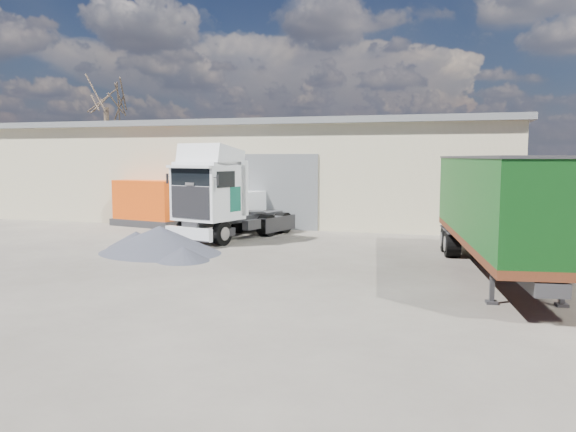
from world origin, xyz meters
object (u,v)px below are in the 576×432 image
(tractor_unit, at_px, (220,200))
(box_trailer, at_px, (498,203))
(panel_van, at_px, (242,209))
(orange_skip, at_px, (152,206))
(bare_tree, at_px, (106,94))

(tractor_unit, bearing_deg, box_trailer, -4.61)
(box_trailer, relative_size, panel_van, 2.21)
(tractor_unit, distance_m, orange_skip, 6.67)
(box_trailer, bearing_deg, tractor_unit, 150.83)
(bare_tree, distance_m, orange_skip, 15.50)
(tractor_unit, xyz_separation_m, box_trailer, (10.51, -4.18, 0.45))
(tractor_unit, height_order, panel_van, tractor_unit)
(panel_van, relative_size, orange_skip, 1.19)
(bare_tree, bearing_deg, tractor_unit, -43.50)
(bare_tree, bearing_deg, orange_skip, -47.35)
(tractor_unit, bearing_deg, orange_skip, 161.64)
(bare_tree, relative_size, box_trailer, 0.90)
(box_trailer, bearing_deg, panel_van, 136.92)
(bare_tree, distance_m, tractor_unit, 21.34)
(tractor_unit, height_order, box_trailer, tractor_unit)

